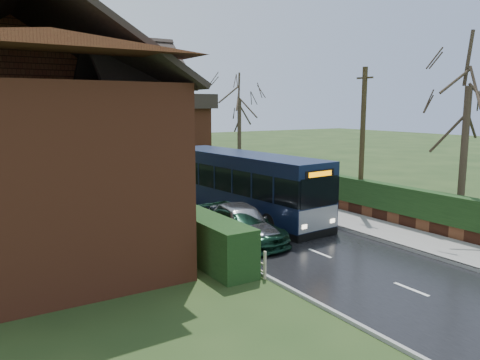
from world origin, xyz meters
TOP-DOWN VIEW (x-y plane):
  - ground at (0.00, 0.00)m, footprint 140.00×140.00m
  - road at (0.00, 10.00)m, footprint 6.00×100.00m
  - pavement at (4.25, 10.00)m, footprint 2.50×100.00m
  - kerb_right at (3.05, 10.00)m, footprint 0.12×100.00m
  - kerb_left at (-3.05, 10.00)m, footprint 0.12×100.00m
  - front_hedge at (-3.90, 5.00)m, footprint 1.20×16.00m
  - picket_fence at (-3.15, 5.00)m, footprint 0.10×16.00m
  - right_wall_hedge at (5.80, 10.00)m, footprint 0.60×50.00m
  - brick_house at (-8.73, 4.78)m, footprint 9.30×14.60m
  - bus at (0.80, 4.51)m, footprint 3.19×10.34m
  - car_silver at (-1.50, 1.00)m, footprint 2.49×4.66m
  - car_green at (-1.60, 0.74)m, footprint 2.23×4.59m
  - car_distant at (-1.30, 43.62)m, footprint 1.86×4.24m
  - bus_stop_sign at (3.73, 3.55)m, footprint 0.11×0.39m
  - telegraph_pole at (5.80, 1.63)m, footprint 0.25×0.93m
  - tree_right_near at (6.85, -2.99)m, footprint 4.07×4.07m
  - tree_right_far at (9.00, 18.04)m, footprint 4.35×4.35m

SIDE VIEW (x-z plane):
  - ground at x=0.00m, z-range 0.00..0.00m
  - road at x=0.00m, z-range 0.00..0.02m
  - kerb_left at x=-3.05m, z-range 0.00..0.10m
  - pavement at x=4.25m, z-range 0.00..0.14m
  - kerb_right at x=3.05m, z-range 0.00..0.14m
  - picket_fence at x=-3.15m, z-range 0.00..0.90m
  - car_green at x=-1.60m, z-range 0.00..1.29m
  - car_distant at x=-1.30m, z-range 0.00..1.35m
  - car_silver at x=-1.50m, z-range 0.00..1.51m
  - front_hedge at x=-3.90m, z-range 0.00..1.60m
  - right_wall_hedge at x=5.80m, z-range 0.12..1.92m
  - bus at x=0.80m, z-range -0.01..3.08m
  - bus_stop_sign at x=3.73m, z-range 0.41..2.97m
  - telegraph_pole at x=5.80m, z-range 0.04..7.22m
  - brick_house at x=-8.73m, z-range -0.77..9.53m
  - tree_right_far at x=9.00m, z-range 2.08..10.49m
  - tree_right_near at x=6.85m, z-range 2.17..10.96m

